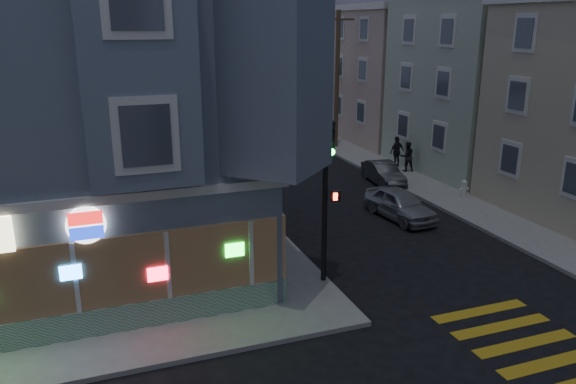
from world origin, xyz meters
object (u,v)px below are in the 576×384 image
utility_pole (337,78)px  traffic_signal (328,175)px  pedestrian_b (397,152)px  parked_car_b (383,173)px  pedestrian_a (407,157)px  parked_car_a (400,204)px  parked_car_d (282,129)px  fire_hydrant (464,188)px  parked_car_c (293,143)px  street_tree_near (306,82)px  street_tree_far (273,74)px

utility_pole → traffic_signal: bearing=-115.6°
pedestrian_b → parked_car_b: (-2.30, -2.53, -0.47)m
utility_pole → pedestrian_a: utility_pole is taller
pedestrian_b → parked_car_a: (-4.40, -7.73, -0.39)m
pedestrian_a → parked_car_d: 13.10m
utility_pole → fire_hydrant: (1.00, -12.83, -4.20)m
pedestrian_a → parked_car_b: pedestrian_a is taller
parked_car_a → parked_car_b: size_ratio=1.10×
pedestrian_b → parked_car_c: bearing=-72.6°
pedestrian_b → traffic_signal: 16.51m
utility_pole → pedestrian_b: bearing=-81.2°
parked_car_d → fire_hydrant: parked_car_d is taller
street_tree_near → parked_car_b: size_ratio=1.48×
parked_car_d → street_tree_near: bearing=28.2°
street_tree_far → fire_hydrant: bearing=-88.3°
parked_car_d → traffic_signal: size_ratio=0.81×
utility_pole → parked_car_b: utility_pole is taller
utility_pole → traffic_signal: (-9.18, -19.14, -0.99)m
utility_pole → street_tree_far: 14.03m
pedestrian_a → parked_car_b: 2.72m
street_tree_far → traffic_signal: traffic_signal is taller
utility_pole → street_tree_far: utility_pole is taller
pedestrian_a → parked_car_d: size_ratio=0.39×
street_tree_near → parked_car_c: (-3.35, -6.03, -3.34)m
street_tree_far → parked_car_c: (-3.35, -14.03, -3.34)m
street_tree_near → parked_car_d: street_tree_near is taller
street_tree_far → parked_car_a: 28.58m
pedestrian_a → traffic_signal: (-10.18, -11.57, 2.80)m
parked_car_b → parked_car_c: (-1.85, 8.93, 0.01)m
utility_pole → parked_car_a: (-3.40, -14.16, -4.13)m
parked_car_b → utility_pole: bearing=87.8°
street_tree_far → parked_car_c: street_tree_far is taller
street_tree_near → pedestrian_b: street_tree_near is taller
street_tree_near → pedestrian_b: (0.80, -12.43, -2.88)m
parked_car_d → street_tree_far: bearing=83.6°
street_tree_near → parked_car_a: bearing=-100.1°
pedestrian_b → parked_car_a: bearing=44.8°
pedestrian_b → fire_hydrant: bearing=74.4°
pedestrian_a → parked_car_c: size_ratio=0.42×
utility_pole → parked_car_d: bearing=111.7°
pedestrian_a → parked_car_a: pedestrian_a is taller
parked_car_a → parked_car_d: parked_car_a is taller
parked_car_c → traffic_signal: 20.29m
street_tree_near → pedestrian_b: size_ratio=2.92×
traffic_signal → pedestrian_a: bearing=73.0°
pedestrian_b → parked_car_b: bearing=32.2°
utility_pole → parked_car_c: utility_pole is taller
street_tree_near → parked_car_b: street_tree_near is taller
street_tree_far → parked_car_c: bearing=-103.4°
pedestrian_b → parked_car_d: size_ratio=0.42×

